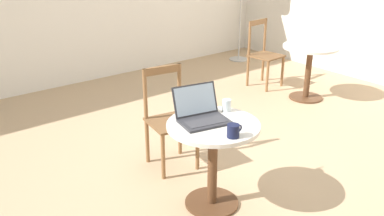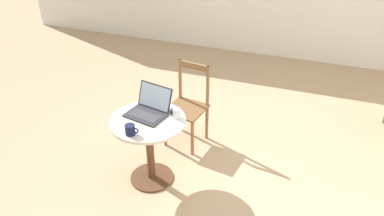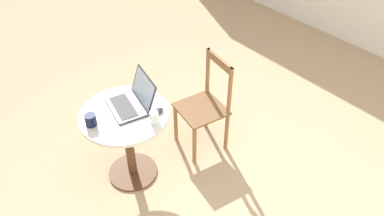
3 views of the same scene
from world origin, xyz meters
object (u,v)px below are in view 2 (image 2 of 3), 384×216
at_px(cafe_table_near, 149,136).
at_px(drinking_glass, 177,113).
at_px(chair_near_back, 188,106).
at_px(mouse, 173,110).
at_px(mug, 130,130).
at_px(laptop, 149,109).

relative_size(cafe_table_near, drinking_glass, 7.19).
xyz_separation_m(chair_near_back, mouse, (0.05, -0.54, 0.27)).
distance_m(mug, drinking_glass, 0.47).
distance_m(chair_near_back, drinking_glass, 0.70).
distance_m(cafe_table_near, mouse, 0.33).
bearing_deg(mouse, chair_near_back, 94.80).
height_order(cafe_table_near, laptop, laptop).
distance_m(cafe_table_near, mug, 0.35).
distance_m(laptop, drinking_glass, 0.27).
height_order(laptop, mouse, laptop).
xyz_separation_m(cafe_table_near, laptop, (-0.03, 0.10, 0.24)).
xyz_separation_m(cafe_table_near, mug, (-0.04, -0.26, 0.23)).
bearing_deg(cafe_table_near, laptop, 109.85).
bearing_deg(drinking_glass, chair_near_back, 100.89).
relative_size(chair_near_back, mug, 7.33).
xyz_separation_m(laptop, mouse, (0.20, 0.10, -0.03)).
bearing_deg(laptop, mug, -90.87).
bearing_deg(drinking_glass, cafe_table_near, -153.77).
height_order(laptop, mug, laptop).
bearing_deg(drinking_glass, mouse, 132.13).
xyz_separation_m(chair_near_back, mug, (-0.16, -0.99, 0.30)).
height_order(chair_near_back, mouse, chair_near_back).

